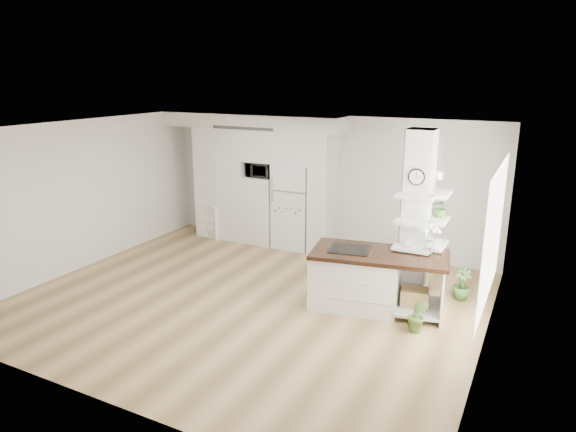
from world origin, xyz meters
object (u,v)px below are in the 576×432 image
(kitchen_island, at_px, (363,278))
(bookshelf, at_px, (213,222))
(floor_plant_a, at_px, (418,315))
(refrigerator, at_px, (295,206))

(kitchen_island, relative_size, bookshelf, 2.91)
(kitchen_island, xyz_separation_m, floor_plant_a, (0.96, -0.46, -0.21))
(bookshelf, bearing_deg, refrigerator, 18.09)
(floor_plant_a, bearing_deg, bookshelf, 155.08)
(refrigerator, height_order, floor_plant_a, refrigerator)
(kitchen_island, distance_m, floor_plant_a, 1.08)
(refrigerator, bearing_deg, bookshelf, -174.37)
(kitchen_island, bearing_deg, bookshelf, 145.02)
(refrigerator, height_order, kitchen_island, refrigerator)
(bookshelf, bearing_deg, floor_plant_a, -12.47)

